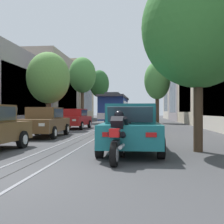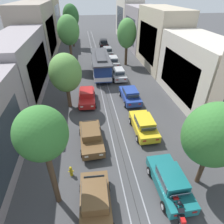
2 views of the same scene
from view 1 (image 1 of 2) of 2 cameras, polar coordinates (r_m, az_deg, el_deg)
name	(u,v)px [view 1 (image 1 of 2)]	position (r m, az deg, el deg)	size (l,w,h in m)	color
ground_plane	(114,125)	(28.82, 0.35, -2.66)	(160.00, 160.00, 0.00)	#424244
trolley_track_rails	(117,123)	(32.68, 1.01, -2.34)	(1.14, 66.79, 0.01)	gray
building_facade_left	(42,89)	(37.92, -14.22, 4.60)	(5.42, 58.49, 10.78)	gray
building_facade_right	(202,88)	(35.62, 18.04, 4.77)	(5.93, 58.49, 9.89)	gray
parked_car_brown_second_left	(45,122)	(15.35, -13.71, -1.99)	(2.10, 4.40, 1.58)	brown
parked_car_red_mid_left	(75,119)	(22.30, -7.64, -1.38)	(2.12, 4.41, 1.58)	red
parked_car_teal_near_right	(131,128)	(9.24, 3.94, -3.30)	(2.04, 4.38, 1.58)	#196B70
parked_car_yellow_second_right	(136,122)	(15.41, 4.98, -1.99)	(2.01, 4.37, 1.58)	gold
parked_car_blue_mid_right	(138,119)	(21.28, 5.45, -1.44)	(2.06, 4.39, 1.58)	#233D93
parked_car_silver_fourth_right	(137,117)	(28.01, 5.10, -1.10)	(2.07, 4.39, 1.58)	#B7B7BC
parked_car_silver_fifth_right	(138,116)	(33.86, 5.41, -0.92)	(2.03, 4.37, 1.58)	#B7B7BC
parked_car_grey_sixth_right	(138,116)	(40.09, 5.33, -0.78)	(2.01, 4.37, 1.58)	slate
parked_car_black_far_right	(138,115)	(46.94, 5.44, -0.67)	(2.14, 4.42, 1.58)	black
street_tree_kerb_left_second	(48,78)	(22.45, -12.98, 6.80)	(3.35, 3.51, 6.04)	brown
street_tree_kerb_left_mid	(82,75)	(34.88, -6.13, 7.49)	(3.37, 3.39, 8.16)	brown
street_tree_kerb_left_fourth	(99,84)	(48.84, -2.63, 5.79)	(3.43, 3.24, 8.71)	#4C3826
street_tree_kerb_right_near	(198,27)	(10.12, 17.33, 16.35)	(3.80, 3.31, 6.25)	#4C3826
street_tree_kerb_right_second	(157,81)	(34.17, 9.31, 6.38)	(3.15, 3.16, 7.51)	#4C3826
cable_car_trolley	(114,109)	(29.66, 0.52, 0.62)	(2.72, 9.16, 3.28)	navy
motorcycle_with_rider	(119,138)	(7.41, 1.37, -5.28)	(0.58, 1.99, 1.37)	black
pedestrian_on_left_pavement	(68,115)	(37.10, -9.13, -0.55)	(0.55, 0.41, 1.74)	slate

